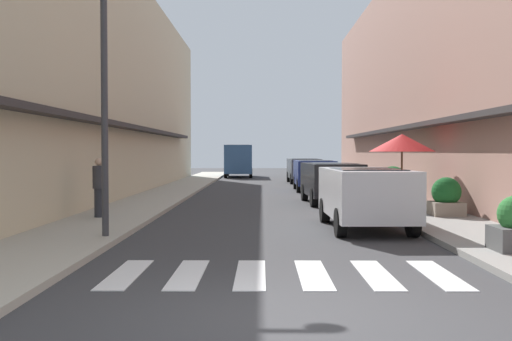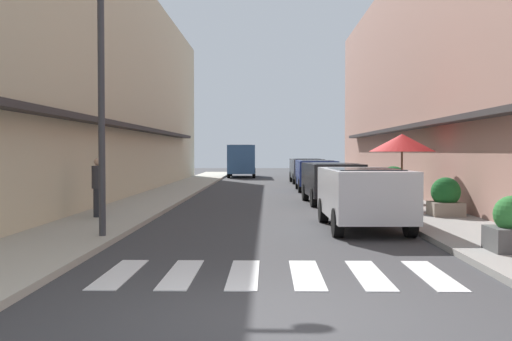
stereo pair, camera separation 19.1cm
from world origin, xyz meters
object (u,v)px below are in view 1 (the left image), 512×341
object	(u,v)px
parked_car_distant	(304,168)
cafe_umbrella	(402,143)
delivery_van	(239,158)
planter_far	(393,185)
planter_midblock	(446,198)
pedestrian_walking_near	(99,186)
parked_car_near	(365,191)
parked_car_far	(314,172)
parked_car_mid	(331,178)
street_lamp	(113,73)

from	to	relation	value
parked_car_distant	cafe_umbrella	bearing A→B (deg)	-83.52
delivery_van	planter_far	world-z (taller)	delivery_van
planter_midblock	parked_car_distant	bearing A→B (deg)	97.73
parked_car_distant	pedestrian_walking_near	distance (m)	20.63
parked_car_near	parked_car_far	distance (m)	13.94
parked_car_mid	planter_far	xyz separation A→B (m)	(2.06, -0.71, -0.22)
cafe_umbrella	pedestrian_walking_near	size ratio (longest dim) A/B	1.46
parked_car_distant	pedestrian_walking_near	size ratio (longest dim) A/B	2.53
parked_car_distant	street_lamp	xyz separation A→B (m)	(-5.56, -22.97, 2.57)
planter_midblock	delivery_van	bearing A→B (deg)	103.94
parked_car_mid	planter_midblock	distance (m)	5.64
parked_car_far	planter_midblock	distance (m)	12.24
parked_car_far	planter_far	bearing A→B (deg)	-74.95
planter_far	parked_car_distant	bearing A→B (deg)	98.00
planter_midblock	parked_car_near	bearing A→B (deg)	-142.40
parked_car_near	planter_far	size ratio (longest dim) A/B	3.33
delivery_van	pedestrian_walking_near	world-z (taller)	delivery_van
street_lamp	cafe_umbrella	size ratio (longest dim) A/B	2.40
parked_car_near	parked_car_far	bearing A→B (deg)	90.00
cafe_umbrella	planter_far	distance (m)	2.46
cafe_umbrella	pedestrian_walking_near	distance (m)	9.25
parked_car_near	parked_car_mid	bearing A→B (deg)	90.00
cafe_umbrella	parked_car_distant	bearing A→B (deg)	96.48
planter_midblock	pedestrian_walking_near	world-z (taller)	pedestrian_walking_near
street_lamp	parked_car_near	bearing A→B (deg)	20.02
parked_car_near	planter_midblock	xyz separation A→B (m)	(2.57, 1.98, -0.31)
parked_car_far	parked_car_distant	size ratio (longest dim) A/B	1.03
parked_car_near	cafe_umbrella	size ratio (longest dim) A/B	1.81
street_lamp	parked_car_distant	bearing A→B (deg)	76.40
parked_car_distant	planter_midblock	size ratio (longest dim) A/B	3.80
delivery_van	planter_midblock	distance (m)	28.20
parked_car_distant	delivery_van	size ratio (longest dim) A/B	0.74
planter_midblock	planter_far	bearing A→B (deg)	96.79
parked_car_mid	cafe_umbrella	distance (m)	3.52
delivery_van	street_lamp	distance (m)	31.46
parked_car_near	parked_car_distant	world-z (taller)	same
planter_far	cafe_umbrella	bearing A→B (deg)	-94.82
parked_car_far	parked_car_distant	bearing A→B (deg)	90.00
parked_car_mid	planter_far	size ratio (longest dim) A/B	3.26
parked_car_mid	street_lamp	distance (m)	10.90
delivery_van	pedestrian_walking_near	distance (m)	27.99
planter_midblock	planter_far	xyz separation A→B (m)	(-0.51, 4.29, 0.09)
parked_car_far	street_lamp	xyz separation A→B (m)	(-5.56, -15.97, 2.57)
parked_car_near	pedestrian_walking_near	size ratio (longest dim) A/B	2.63
parked_car_far	parked_car_distant	distance (m)	7.00
parked_car_near	delivery_van	world-z (taller)	delivery_van
delivery_van	planter_midblock	world-z (taller)	delivery_van
parked_car_near	planter_midblock	bearing A→B (deg)	37.60
parked_car_mid	parked_car_distant	distance (m)	13.95
street_lamp	planter_far	distance (m)	11.61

